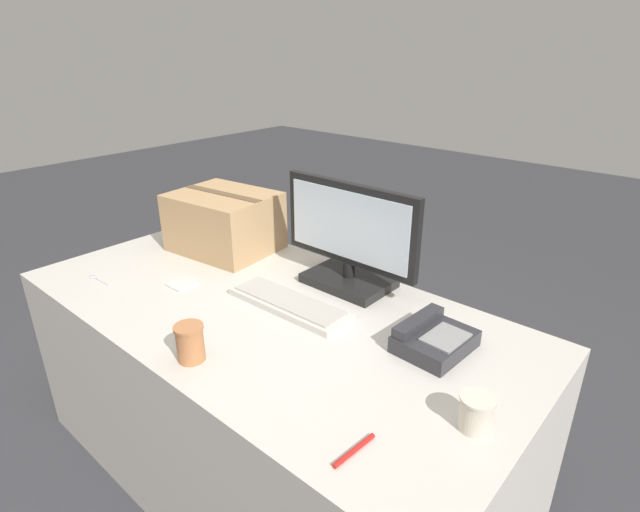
{
  "coord_description": "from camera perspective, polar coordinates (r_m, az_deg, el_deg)",
  "views": [
    {
      "loc": [
        1.11,
        -0.99,
        1.55
      ],
      "look_at": [
        0.08,
        0.18,
        0.87
      ],
      "focal_mm": 28.0,
      "sensor_mm": 36.0,
      "label": 1
    }
  ],
  "objects": [
    {
      "name": "cardboard_box",
      "position": [
        2.15,
        -10.87,
        3.88
      ],
      "size": [
        0.44,
        0.38,
        0.25
      ],
      "rotation": [
        0.0,
        0.0,
        0.11
      ],
      "color": "tan",
      "rests_on": "office_desk"
    },
    {
      "name": "keyboard",
      "position": [
        1.69,
        -3.58,
        -5.38
      ],
      "size": [
        0.45,
        0.15,
        0.03
      ],
      "rotation": [
        0.0,
        0.0,
        0.02
      ],
      "color": "beige",
      "rests_on": "office_desk"
    },
    {
      "name": "paper_cup_right",
      "position": [
        1.25,
        17.42,
        -16.7
      ],
      "size": [
        0.08,
        0.08,
        0.09
      ],
      "color": "beige",
      "rests_on": "office_desk"
    },
    {
      "name": "sticky_note_pad",
      "position": [
        1.91,
        -15.47,
        -3.09
      ],
      "size": [
        0.09,
        0.09,
        0.01
      ],
      "color": "silver",
      "rests_on": "office_desk"
    },
    {
      "name": "desk_phone",
      "position": [
        1.5,
        12.82,
        -9.21
      ],
      "size": [
        0.19,
        0.23,
        0.08
      ],
      "rotation": [
        0.0,
        0.0,
        -0.06
      ],
      "color": "#2D2D33",
      "rests_on": "office_desk"
    },
    {
      "name": "ground_plane",
      "position": [
        2.15,
        -5.29,
        -22.77
      ],
      "size": [
        12.0,
        12.0,
        0.0
      ],
      "primitive_type": "plane",
      "color": "#38383D"
    },
    {
      "name": "paper_cup_left",
      "position": [
        1.45,
        -14.62,
        -9.57
      ],
      "size": [
        0.08,
        0.08,
        0.11
      ],
      "color": "#BC7547",
      "rests_on": "office_desk"
    },
    {
      "name": "pen_marker",
      "position": [
        1.17,
        3.93,
        -21.27
      ],
      "size": [
        0.02,
        0.13,
        0.01
      ],
      "rotation": [
        0.0,
        0.0,
        4.64
      ],
      "color": "red",
      "rests_on": "office_desk"
    },
    {
      "name": "office_desk",
      "position": [
        1.91,
        -5.71,
        -15.24
      ],
      "size": [
        1.8,
        0.9,
        0.72
      ],
      "color": "beige",
      "rests_on": "ground_plane"
    },
    {
      "name": "monitor",
      "position": [
        1.77,
        3.37,
        1.65
      ],
      "size": [
        0.55,
        0.21,
        0.38
      ],
      "color": "black",
      "rests_on": "office_desk"
    },
    {
      "name": "spoon",
      "position": [
        2.06,
        -24.17,
        -2.38
      ],
      "size": [
        0.14,
        0.03,
        0.0
      ],
      "rotation": [
        0.0,
        0.0,
        3.17
      ],
      "color": "silver",
      "rests_on": "office_desk"
    }
  ]
}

